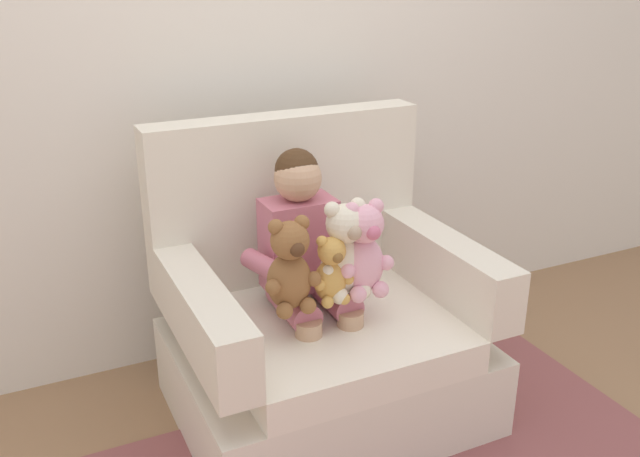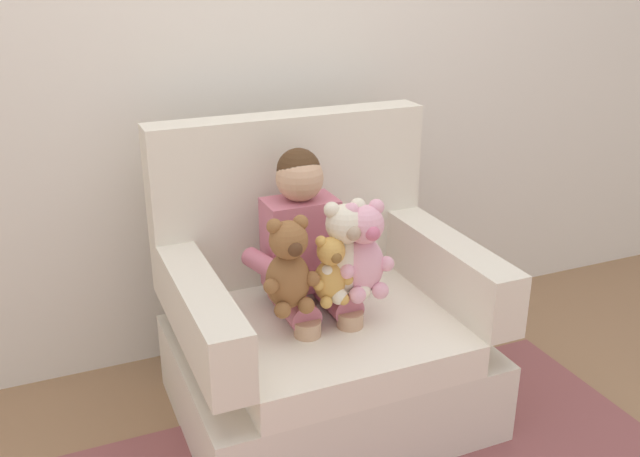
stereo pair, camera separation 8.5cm
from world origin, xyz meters
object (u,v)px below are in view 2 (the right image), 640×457
Objects in this scene: armchair at (321,327)px; plush_honey at (331,271)px; seated_child at (307,254)px; plush_cream at (345,252)px; plush_brown at (289,267)px; plush_pink at (363,252)px.

armchair is 4.40× the size of plush_honey.
seated_child reaches higher than plush_cream.
armchair reaches higher than plush_brown.
plush_pink is at bearing -63.95° from armchair.
seated_child reaches higher than plush_brown.
plush_brown is 0.94× the size of plush_cream.
plush_honey is at bearing -90.48° from seated_child.
seated_child is 2.37× the size of plush_cream.
plush_brown is at bearing -129.84° from seated_child.
armchair is 3.11× the size of plush_cream.
armchair is 0.37m from plush_honey.
seated_child is at bearing 167.30° from armchair.
seated_child reaches higher than plush_honey.
plush_cream is (-0.06, 0.02, 0.00)m from plush_pink.
plush_pink is at bearing -56.60° from seated_child.
armchair reaches higher than plush_pink.
seated_child is 0.19m from plush_cream.
plush_brown reaches higher than plush_honey.
plush_brown is at bearing 177.51° from plush_honey.
plush_pink is 0.06m from plush_cream.
plush_cream is (0.06, 0.03, 0.05)m from plush_honey.
plush_brown is (-0.14, -0.18, 0.05)m from seated_child.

